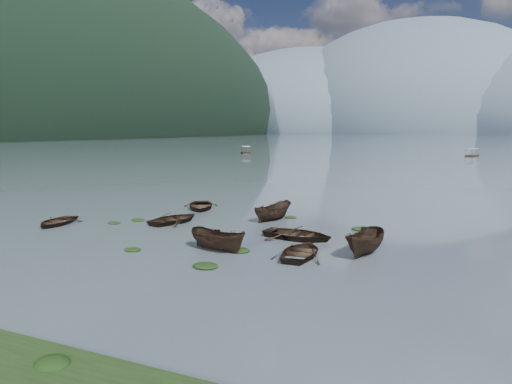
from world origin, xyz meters
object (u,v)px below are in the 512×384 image
at_px(rowboat_0, 57,224).
at_px(rowboat_3, 301,256).
at_px(pontoon_centre, 472,156).
at_px(pontoon_left, 246,154).

xyz_separation_m(rowboat_0, rowboat_3, (19.16, -0.86, 0.00)).
bearing_deg(pontoon_centre, rowboat_0, -87.23).
height_order(rowboat_3, pontoon_left, pontoon_left).
xyz_separation_m(rowboat_3, pontoon_left, (-48.63, 97.59, 0.00)).
bearing_deg(rowboat_3, rowboat_0, -4.59).
height_order(rowboat_0, pontoon_left, pontoon_left).
xyz_separation_m(rowboat_0, pontoon_left, (-29.47, 96.73, 0.00)).
bearing_deg(rowboat_0, pontoon_left, 94.02).
bearing_deg(rowboat_0, rowboat_3, -15.49).
bearing_deg(pontoon_centre, rowboat_3, -77.45).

